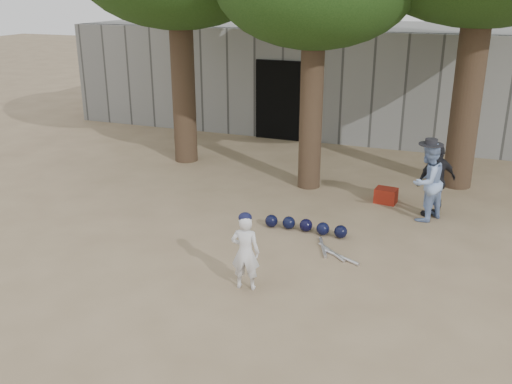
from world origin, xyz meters
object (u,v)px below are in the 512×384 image
at_px(spectator_blue, 427,182).
at_px(red_bag, 386,196).
at_px(boy_player, 245,252).
at_px(spectator_dark, 436,181).

height_order(spectator_blue, red_bag, spectator_blue).
xyz_separation_m(boy_player, red_bag, (1.35, 4.19, -0.42)).
xyz_separation_m(spectator_blue, spectator_dark, (0.14, 0.21, -0.03)).
relative_size(boy_player, spectator_blue, 0.77).
xyz_separation_m(spectator_dark, red_bag, (-0.94, 0.41, -0.56)).
height_order(boy_player, spectator_dark, spectator_dark).
relative_size(spectator_blue, red_bag, 3.52).
relative_size(boy_player, red_bag, 2.70).
bearing_deg(spectator_dark, red_bag, -65.43).
height_order(boy_player, red_bag, boy_player).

